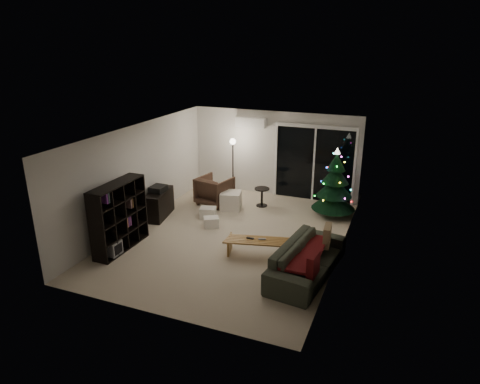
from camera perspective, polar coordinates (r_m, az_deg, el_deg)
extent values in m
plane|color=beige|center=(10.17, -1.16, -6.04)|extent=(6.50, 6.50, 0.00)
plane|color=white|center=(9.37, -1.26, 7.88)|extent=(6.50, 6.50, 0.00)
cube|color=silver|center=(12.63, 4.58, 5.10)|extent=(5.00, 0.02, 2.50)
cube|color=silver|center=(7.06, -11.64, -7.39)|extent=(5.00, 0.02, 2.50)
cube|color=silver|center=(10.88, -13.44, 2.21)|extent=(0.02, 6.50, 2.50)
cube|color=silver|center=(9.07, 13.50, -1.30)|extent=(0.02, 6.50, 2.50)
cube|color=black|center=(12.37, 9.84, 3.60)|extent=(2.20, 0.02, 2.10)
cube|color=white|center=(12.54, 1.43, 9.27)|extent=(0.90, 0.22, 0.28)
cube|color=#3F3833|center=(13.19, 10.05, -0.42)|extent=(2.60, 1.00, 0.10)
cube|color=white|center=(13.39, 10.56, 2.34)|extent=(2.20, 0.06, 1.00)
cube|color=black|center=(11.40, -10.72, -1.58)|extent=(0.62, 1.18, 0.70)
cube|color=black|center=(11.25, -10.86, 0.44)|extent=(0.35, 0.42, 0.15)
imported|color=#423223|center=(12.07, -3.41, 0.21)|extent=(1.01, 1.03, 0.80)
cube|color=beige|center=(11.74, -1.23, -1.14)|extent=(0.66, 0.66, 0.49)
cube|color=silver|center=(11.21, -4.29, -2.77)|extent=(0.47, 0.40, 0.29)
cube|color=silver|center=(10.68, -3.84, -4.03)|extent=(0.46, 0.42, 0.26)
cylinder|color=black|center=(11.95, 2.93, -0.68)|extent=(0.52, 0.52, 0.52)
cylinder|color=black|center=(12.48, -0.95, 3.07)|extent=(0.27, 0.27, 1.70)
imported|color=#464E3B|center=(8.60, 8.94, -8.89)|extent=(1.18, 2.39, 0.67)
cube|color=#480C10|center=(8.55, 8.34, -7.90)|extent=(0.72, 1.65, 0.06)
cube|color=#96774F|center=(9.01, 11.54, -5.74)|extent=(0.17, 0.45, 0.44)
cube|color=#480C10|center=(7.87, 9.73, -9.56)|extent=(0.16, 0.45, 0.44)
cube|color=black|center=(9.14, 1.37, -6.17)|extent=(0.16, 0.05, 0.02)
cube|color=slate|center=(9.11, 2.97, -6.29)|extent=(0.16, 0.09, 0.02)
cone|color=#0B3419|center=(11.33, 12.53, 1.23)|extent=(1.46, 1.46, 1.84)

